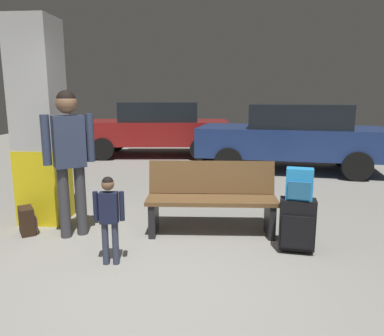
% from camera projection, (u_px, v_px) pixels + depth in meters
% --- Properties ---
extents(ground_plane, '(18.00, 18.00, 0.10)m').
position_uv_depth(ground_plane, '(191.00, 186.00, 7.27)').
color(ground_plane, gray).
extents(structural_pillar, '(0.57, 0.57, 2.69)m').
position_uv_depth(structural_pillar, '(40.00, 124.00, 4.91)').
color(structural_pillar, yellow).
rests_on(structural_pillar, ground_plane).
extents(bench, '(1.62, 0.60, 0.89)m').
position_uv_depth(bench, '(212.00, 198.00, 4.63)').
color(bench, brown).
rests_on(bench, ground_plane).
extents(suitcase, '(0.40, 0.28, 0.60)m').
position_uv_depth(suitcase, '(297.00, 224.00, 4.06)').
color(suitcase, black).
rests_on(suitcase, ground_plane).
extents(backpack_bright, '(0.31, 0.24, 0.34)m').
position_uv_depth(backpack_bright, '(299.00, 184.00, 3.97)').
color(backpack_bright, '#268CD8').
rests_on(backpack_bright, suitcase).
extents(child, '(0.31, 0.18, 0.92)m').
position_uv_depth(child, '(109.00, 211.00, 3.71)').
color(child, '#33384C').
rests_on(child, ground_plane).
extents(adult, '(0.52, 0.39, 1.77)m').
position_uv_depth(adult, '(69.00, 148.00, 4.39)').
color(adult, '#38383D').
rests_on(adult, ground_plane).
extents(backpack_dark_floor, '(0.30, 0.32, 0.34)m').
position_uv_depth(backpack_dark_floor, '(27.00, 221.00, 4.62)').
color(backpack_dark_floor, black).
rests_on(backpack_dark_floor, ground_plane).
extents(parked_car_far, '(4.23, 2.06, 1.51)m').
position_uv_depth(parked_car_far, '(156.00, 127.00, 10.50)').
color(parked_car_far, maroon).
rests_on(parked_car_far, ground_plane).
extents(parked_car_near, '(4.29, 2.24, 1.51)m').
position_uv_depth(parked_car_near, '(292.00, 135.00, 8.40)').
color(parked_car_near, navy).
rests_on(parked_car_near, ground_plane).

